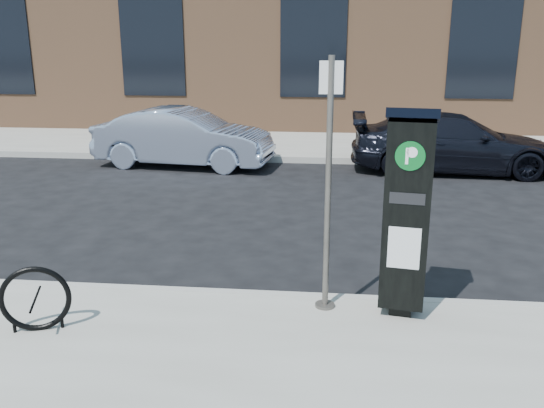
# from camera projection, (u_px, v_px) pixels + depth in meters

# --- Properties ---
(ground) EXTENTS (120.00, 120.00, 0.00)m
(ground) POSITION_uv_depth(u_px,v_px,m) (275.00, 304.00, 6.70)
(ground) COLOR black
(ground) RESTS_ON ground
(sidewalk_far) EXTENTS (60.00, 12.00, 0.15)m
(sidewalk_far) POSITION_uv_depth(u_px,v_px,m) (314.00, 126.00, 20.07)
(sidewalk_far) COLOR gray
(sidewalk_far) RESTS_ON ground
(curb_near) EXTENTS (60.00, 0.12, 0.16)m
(curb_near) POSITION_uv_depth(u_px,v_px,m) (275.00, 299.00, 6.66)
(curb_near) COLOR #9E9B93
(curb_near) RESTS_ON ground
(curb_far) EXTENTS (60.00, 0.12, 0.16)m
(curb_far) POSITION_uv_depth(u_px,v_px,m) (306.00, 160.00, 14.35)
(curb_far) COLOR #9E9B93
(curb_far) RESTS_ON ground
(building) EXTENTS (28.00, 10.05, 8.25)m
(building) POSITION_uv_depth(u_px,v_px,m) (318.00, 7.00, 21.81)
(building) COLOR brown
(building) RESTS_ON ground
(parking_kiosk) EXTENTS (0.57, 0.52, 2.20)m
(parking_kiosk) POSITION_uv_depth(u_px,v_px,m) (407.00, 211.00, 5.88)
(parking_kiosk) COLOR black
(parking_kiosk) RESTS_ON sidewalk_near
(sign_pole) EXTENTS (0.24, 0.21, 2.68)m
(sign_pole) POSITION_uv_depth(u_px,v_px,m) (328.00, 189.00, 5.95)
(sign_pole) COLOR #534F49
(sign_pole) RESTS_ON sidewalk_near
(bike_rack) EXTENTS (0.67, 0.27, 0.69)m
(bike_rack) POSITION_uv_depth(u_px,v_px,m) (35.00, 299.00, 5.72)
(bike_rack) COLOR black
(bike_rack) RESTS_ON sidewalk_near
(car_silver) EXTENTS (4.38, 1.97, 1.39)m
(car_silver) POSITION_uv_depth(u_px,v_px,m) (184.00, 138.00, 13.83)
(car_silver) COLOR #9AA8C4
(car_silver) RESTS_ON ground
(car_dark) EXTENTS (4.70, 2.01, 1.35)m
(car_dark) POSITION_uv_depth(u_px,v_px,m) (453.00, 143.00, 13.26)
(car_dark) COLOR black
(car_dark) RESTS_ON ground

